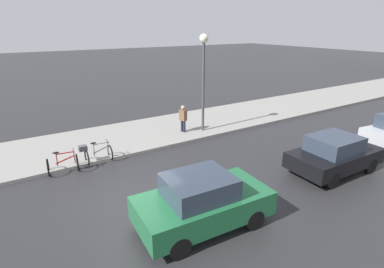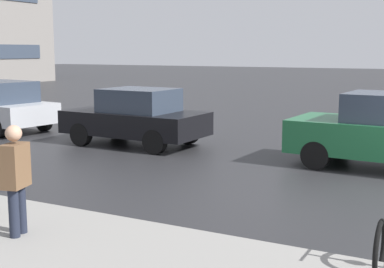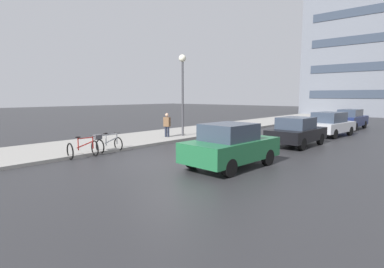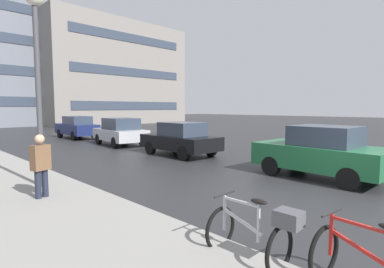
{
  "view_description": "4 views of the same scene",
  "coord_description": "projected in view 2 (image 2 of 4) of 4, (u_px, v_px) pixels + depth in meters",
  "views": [
    {
      "loc": [
        8.71,
        -3.16,
        5.76
      ],
      "look_at": [
        -1.37,
        3.17,
        1.42
      ],
      "focal_mm": 28.0,
      "sensor_mm": 36.0,
      "label": 1
    },
    {
      "loc": [
        -9.99,
        -0.54,
        2.63
      ],
      "look_at": [
        -0.23,
        4.62,
        0.89
      ],
      "focal_mm": 50.0,
      "sensor_mm": 36.0,
      "label": 2
    },
    {
      "loc": [
        8.79,
        -8.37,
        2.74
      ],
      "look_at": [
        -0.07,
        1.7,
        1.03
      ],
      "focal_mm": 28.0,
      "sensor_mm": 36.0,
      "label": 3
    },
    {
      "loc": [
        -7.35,
        -2.65,
        2.28
      ],
      "look_at": [
        0.17,
        4.83,
        1.34
      ],
      "focal_mm": 28.0,
      "sensor_mm": 36.0,
      "label": 4
    }
  ],
  "objects": [
    {
      "name": "car_black",
      "position": [
        136.0,
        117.0,
        14.85
      ],
      "size": [
        2.02,
        4.01,
        1.58
      ],
      "color": "black",
      "rests_on": "ground"
    },
    {
      "name": "pedestrian",
      "position": [
        16.0,
        178.0,
        7.16
      ],
      "size": [
        0.45,
        0.34,
        1.65
      ],
      "color": "#1E2333",
      "rests_on": "ground"
    }
  ]
}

